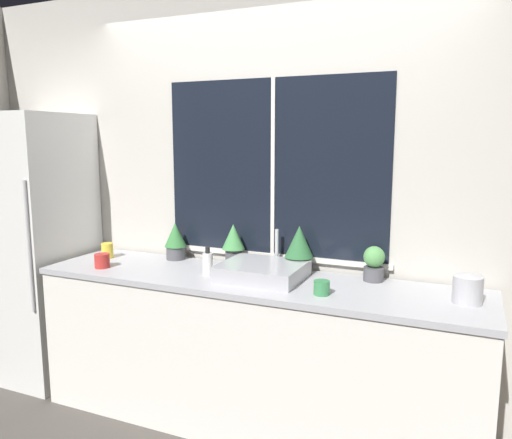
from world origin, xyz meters
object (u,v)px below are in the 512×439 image
object	(u,v)px
sink	(262,271)
soap_bottle	(208,263)
mug_green	(322,288)
mug_yellow	(107,251)
mug_red	(102,261)
refrigerator	(39,248)
kettle	(468,289)
potted_plant_far_right	(374,263)
potted_plant_far_left	(175,240)
potted_plant_center_right	(299,245)
potted_plant_center_left	(233,242)

from	to	relation	value
sink	soap_bottle	distance (m)	0.34
mug_green	mug_yellow	world-z (taller)	mug_yellow
mug_red	sink	bearing A→B (deg)	9.45
refrigerator	mug_yellow	world-z (taller)	refrigerator
soap_bottle	kettle	bearing A→B (deg)	1.29
potted_plant_far_right	potted_plant_far_left	bearing A→B (deg)	180.00
soap_bottle	potted_plant_center_right	bearing A→B (deg)	26.30
mug_yellow	kettle	world-z (taller)	kettle
soap_bottle	mug_yellow	bearing A→B (deg)	173.75
potted_plant_center_right	mug_red	size ratio (longest dim) A/B	3.07
potted_plant_far_right	mug_green	distance (m)	0.42
potted_plant_far_left	mug_yellow	xyz separation A→B (m)	(-0.45, -0.15, -0.08)
sink	potted_plant_center_right	xyz separation A→B (m)	(0.15, 0.21, 0.12)
sink	mug_green	bearing A→B (deg)	-21.85
mug_green	refrigerator	bearing A→B (deg)	175.89
mug_red	kettle	size ratio (longest dim) A/B	0.62
refrigerator	mug_yellow	distance (m)	0.57
soap_bottle	mug_yellow	distance (m)	0.83
potted_plant_far_left	potted_plant_far_right	xyz separation A→B (m)	(1.32, 0.00, -0.03)
mug_green	soap_bottle	bearing A→B (deg)	170.52
sink	mug_yellow	distance (m)	1.17
potted_plant_center_left	soap_bottle	world-z (taller)	potted_plant_center_left
kettle	sink	bearing A→B (deg)	179.74
refrigerator	potted_plant_center_left	xyz separation A→B (m)	(1.45, 0.21, 0.12)
soap_bottle	mug_yellow	xyz separation A→B (m)	(-0.83, 0.09, -0.02)
sink	potted_plant_center_right	bearing A→B (deg)	53.29
potted_plant_far_right	mug_red	xyz separation A→B (m)	(-1.63, -0.38, -0.06)
potted_plant_center_left	potted_plant_far_right	distance (m)	0.89
potted_plant_center_right	potted_plant_far_right	world-z (taller)	potted_plant_center_right
sink	mug_red	size ratio (longest dim) A/B	4.99
sink	kettle	xyz separation A→B (m)	(1.10, -0.01, 0.03)
potted_plant_center_left	sink	bearing A→B (deg)	-35.74
potted_plant_far_left	potted_plant_center_left	distance (m)	0.43
potted_plant_far_left	mug_red	bearing A→B (deg)	-128.90
potted_plant_center_left	mug_green	world-z (taller)	potted_plant_center_left
soap_bottle	mug_red	distance (m)	0.70
refrigerator	potted_plant_far_right	world-z (taller)	refrigerator
potted_plant_far_left	soap_bottle	bearing A→B (deg)	-32.69
sink	potted_plant_far_left	xyz separation A→B (m)	(-0.72, 0.21, 0.09)
mug_green	kettle	xyz separation A→B (m)	(0.70, 0.16, 0.04)
soap_bottle	mug_red	world-z (taller)	soap_bottle
mug_yellow	potted_plant_center_right	bearing A→B (deg)	6.60
refrigerator	mug_red	xyz separation A→B (m)	(0.71, -0.16, 0.01)
potted_plant_center_left	kettle	bearing A→B (deg)	-8.68
mug_red	potted_plant_far_left	bearing A→B (deg)	51.10
sink	mug_green	size ratio (longest dim) A/B	5.61
potted_plant_center_left	mug_yellow	world-z (taller)	potted_plant_center_left
potted_plant_far_right	soap_bottle	world-z (taller)	potted_plant_far_right
sink	potted_plant_center_right	world-z (taller)	potted_plant_center_right
potted_plant_center_right	soap_bottle	size ratio (longest dim) A/B	1.76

